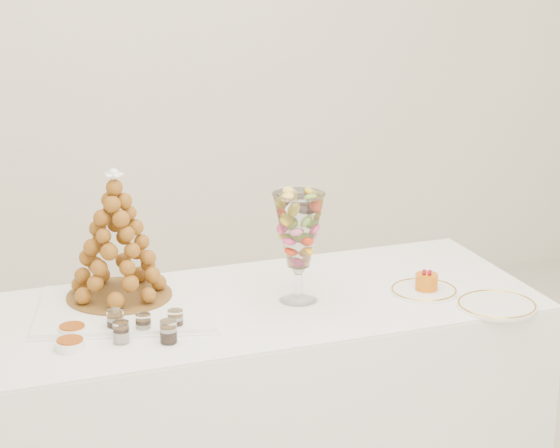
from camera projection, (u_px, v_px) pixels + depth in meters
name	position (u px, v px, depth m)	size (l,w,h in m)	color
buffet_table	(247.00, 405.00, 3.56)	(1.90, 0.84, 0.71)	white
lace_tray	(127.00, 309.00, 3.39)	(0.55, 0.41, 0.02)	white
macaron_vase	(299.00, 232.00, 3.42)	(0.16, 0.16, 0.35)	white
cake_plate	(424.00, 291.00, 3.55)	(0.22, 0.22, 0.01)	white
spare_plate	(497.00, 306.00, 3.42)	(0.25, 0.25, 0.01)	white
verrine_a	(115.00, 321.00, 3.22)	(0.05, 0.05, 0.07)	white
verrine_b	(143.00, 324.00, 3.21)	(0.05, 0.05, 0.06)	white
verrine_c	(175.00, 320.00, 3.24)	(0.05, 0.05, 0.06)	white
verrine_d	(121.00, 332.00, 3.15)	(0.05, 0.05, 0.06)	white
verrine_e	(168.00, 332.00, 3.15)	(0.05, 0.05, 0.07)	white
ramekin_back	(72.00, 331.00, 3.21)	(0.08, 0.08, 0.03)	white
ramekin_front	(70.00, 345.00, 3.11)	(0.09, 0.09, 0.03)	white
croquembouche	(117.00, 236.00, 3.40)	(0.33, 0.33, 0.42)	brown
mousse_cake	(427.00, 281.00, 3.54)	(0.07, 0.07, 0.07)	#D26609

